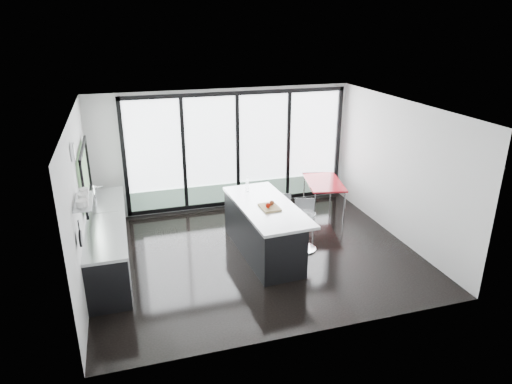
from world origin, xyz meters
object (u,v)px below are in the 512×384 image
object	(u,v)px
bar_stool_far	(283,225)
island	(262,229)
red_table	(323,196)
bar_stool_near	(304,231)

from	to	relation	value
bar_stool_far	island	bearing A→B (deg)	-141.23
red_table	bar_stool_near	bearing A→B (deg)	-124.89
bar_stool_far	red_table	xyz separation A→B (m)	(1.45, 1.26, -0.01)
island	red_table	world-z (taller)	island
bar_stool_near	island	bearing A→B (deg)	-169.57
island	bar_stool_near	xyz separation A→B (m)	(0.81, -0.12, -0.11)
bar_stool_near	red_table	size ratio (longest dim) A/B	0.58
bar_stool_far	red_table	world-z (taller)	bar_stool_far
island	bar_stool_near	bearing A→B (deg)	-8.54
island	bar_stool_far	size ratio (longest dim) A/B	3.26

